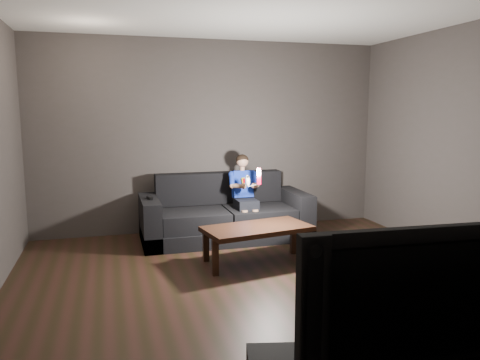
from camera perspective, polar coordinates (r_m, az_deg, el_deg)
name	(u,v)px	position (r m, az deg, el deg)	size (l,w,h in m)	color
floor	(269,291)	(4.63, 3.54, -13.34)	(5.00, 5.00, 0.00)	black
back_wall	(212,136)	(6.72, -3.46, 5.34)	(5.00, 0.04, 2.70)	#403B38
front_wall	(473,203)	(2.15, 26.56, -2.49)	(5.00, 0.04, 2.70)	#403B38
sofa	(225,218)	(6.33, -1.85, -4.65)	(2.22, 0.96, 0.86)	black
child	(244,188)	(6.25, 0.53, -0.96)	(0.41, 0.50, 1.00)	black
wii_remote_red	(259,176)	(5.88, 2.30, 0.47)	(0.07, 0.09, 0.22)	red
nunchuk_white	(248,181)	(5.85, 0.95, -0.06)	(0.06, 0.09, 0.15)	silver
wii_remote_black	(150,198)	(6.02, -10.97, -2.17)	(0.07, 0.16, 0.03)	black
coffee_table	(257,231)	(5.28, 2.11, -6.28)	(1.28, 0.80, 0.43)	black
tv	(410,293)	(2.38, 20.02, -12.78)	(1.20, 0.16, 0.69)	black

